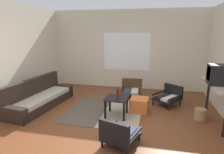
# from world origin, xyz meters

# --- Properties ---
(ground_plane) EXTENTS (7.80, 7.80, 0.00)m
(ground_plane) POSITION_xyz_m (0.00, 0.00, 0.00)
(ground_plane) COLOR brown
(far_wall_with_window) EXTENTS (5.60, 0.13, 2.70)m
(far_wall_with_window) POSITION_xyz_m (0.00, 3.06, 1.35)
(far_wall_with_window) COLOR beige
(far_wall_with_window) RESTS_ON ground
(side_wall_left) EXTENTS (0.12, 6.60, 2.70)m
(side_wall_left) POSITION_xyz_m (-2.66, 0.30, 1.35)
(side_wall_left) COLOR beige
(side_wall_left) RESTS_ON ground
(area_rug) EXTENTS (1.83, 1.81, 0.01)m
(area_rug) POSITION_xyz_m (-0.21, 0.79, 0.01)
(area_rug) COLOR #4C4238
(area_rug) RESTS_ON ground
(couch) EXTENTS (0.90, 2.15, 0.76)m
(couch) POSITION_xyz_m (-2.00, 0.72, 0.23)
(couch) COLOR black
(couch) RESTS_ON ground
(coffee_table) EXTENTS (0.51, 0.54, 0.47)m
(coffee_table) POSITION_xyz_m (0.14, 0.57, 0.36)
(coffee_table) COLOR black
(coffee_table) RESTS_ON ground
(armchair_by_window) EXTENTS (0.66, 0.59, 0.54)m
(armchair_by_window) POSITION_xyz_m (0.31, 2.05, 0.25)
(armchair_by_window) COLOR #472D19
(armchair_by_window) RESTS_ON ground
(armchair_striped_foreground) EXTENTS (0.72, 0.75, 0.54)m
(armchair_striped_foreground) POSITION_xyz_m (0.42, -0.62, 0.23)
(armchair_striped_foreground) COLOR black
(armchair_striped_foreground) RESTS_ON ground
(armchair_corner) EXTENTS (0.85, 0.86, 0.52)m
(armchair_corner) POSITION_xyz_m (1.40, 1.64, 0.24)
(armchair_corner) COLOR black
(armchair_corner) RESTS_ON ground
(ottoman_orange) EXTENTS (0.47, 0.47, 0.35)m
(ottoman_orange) POSITION_xyz_m (0.64, 0.98, 0.17)
(ottoman_orange) COLOR #D1662D
(ottoman_orange) RESTS_ON ground
(console_shelf) EXTENTS (0.39, 1.44, 0.88)m
(console_shelf) POSITION_xyz_m (2.34, 0.79, 0.77)
(console_shelf) COLOR #B2AD9E
(console_shelf) RESTS_ON ground
(crt_television) EXTENTS (0.47, 0.37, 0.43)m
(crt_television) POSITION_xyz_m (2.33, 0.72, 1.10)
(crt_television) COLOR black
(crt_television) RESTS_ON console_shelf
(clay_vase) EXTENTS (0.22, 0.22, 0.30)m
(clay_vase) POSITION_xyz_m (2.34, 1.15, 1.00)
(clay_vase) COLOR #935B38
(clay_vase) RESTS_ON console_shelf
(glass_bottle) EXTENTS (0.07, 0.07, 0.24)m
(glass_bottle) POSITION_xyz_m (0.14, 0.66, 0.57)
(glass_bottle) COLOR #5B2319
(glass_bottle) RESTS_ON coffee_table
(wicker_basket) EXTENTS (0.26, 0.26, 0.26)m
(wicker_basket) POSITION_xyz_m (2.05, 0.82, 0.13)
(wicker_basket) COLOR #9E7A4C
(wicker_basket) RESTS_ON ground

